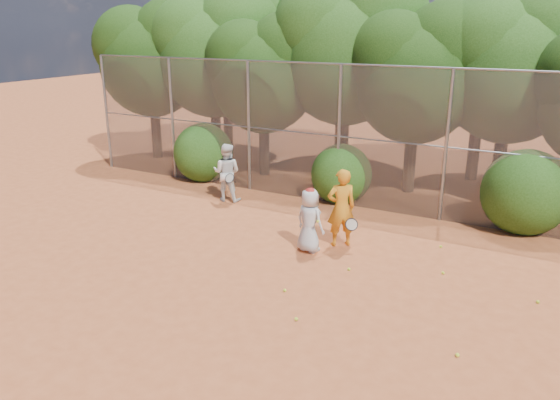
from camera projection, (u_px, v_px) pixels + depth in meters
The scene contains 24 objects.
ground at pixel (264, 296), 10.63m from camera, with size 80.00×80.00×0.00m, color #A64C25.
fence_back at pixel (368, 138), 15.06m from camera, with size 20.05×0.09×4.03m.
tree_0 at pixel (153, 55), 20.41m from camera, with size 4.38×3.81×6.00m.
tree_1 at pixel (215, 49), 19.62m from camera, with size 4.64×4.03×6.35m.
tree_2 at pixel (265, 70), 18.08m from camera, with size 3.99×3.47×5.47m.
tree_3 at pixel (348, 45), 17.53m from camera, with size 4.89×4.26×6.70m.
tree_4 at pixel (419, 69), 16.10m from camera, with size 4.19×3.64×5.73m.
tree_5 at pixel (514, 60), 15.54m from camera, with size 4.51×3.92×6.17m.
tree_9 at pixel (228, 42), 21.95m from camera, with size 4.83×4.20×6.62m.
tree_10 at pixel (346, 35), 19.75m from camera, with size 5.15×4.48×7.06m.
tree_11 at pixel (487, 53), 17.29m from camera, with size 4.64×4.03×6.35m.
bush_0 at pixel (203, 150), 18.31m from camera, with size 2.00×2.00×2.00m, color #1F4611.
bush_1 at pixel (341, 171), 16.07m from camera, with size 1.80×1.80×1.80m, color #1F4611.
bush_2 at pixel (526, 188), 13.74m from camera, with size 2.20×2.20×2.20m, color #1F4611.
player_yellow at pixel (341, 208), 12.79m from camera, with size 0.93×0.78×1.88m.
player_teen at pixel (310, 220), 12.51m from camera, with size 0.83×0.64×1.53m.
player_white at pixel (227, 172), 16.10m from camera, with size 0.97×0.83×1.73m.
ball_0 at pixel (349, 269), 11.71m from camera, with size 0.07×0.07×0.07m, color #C2D626.
ball_1 at pixel (443, 273), 11.54m from camera, with size 0.07×0.07×0.07m, color #C2D626.
ball_2 at pixel (296, 319), 9.74m from camera, with size 0.07×0.07×0.07m, color #C2D626.
ball_3 at pixel (457, 355), 8.69m from camera, with size 0.07×0.07×0.07m, color #C2D626.
ball_4 at pixel (285, 290), 10.79m from camera, with size 0.07×0.07×0.07m, color #C2D626.
ball_5 at pixel (441, 247), 12.89m from camera, with size 0.07×0.07×0.07m, color #C2D626.
ball_6 at pixel (538, 302), 10.34m from camera, with size 0.07×0.07×0.07m, color #C2D626.
Camera 1 is at (4.82, -8.22, 5.08)m, focal length 35.00 mm.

